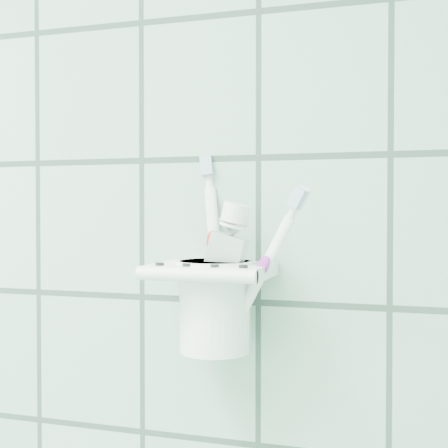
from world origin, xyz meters
name	(u,v)px	position (x,y,z in m)	size (l,w,h in m)	color
holder_bracket	(211,272)	(0.66, 1.15, 1.29)	(0.12, 0.10, 0.04)	white
cup	(215,302)	(0.67, 1.16, 1.25)	(0.08, 0.08, 0.10)	white
toothbrush_pink	(222,244)	(0.67, 1.16, 1.32)	(0.04, 0.05, 0.21)	white
toothbrush_blue	(202,241)	(0.65, 1.16, 1.32)	(0.06, 0.09, 0.21)	white
toothbrush_orange	(226,255)	(0.68, 1.15, 1.30)	(0.08, 0.03, 0.18)	white
toothpaste_tube	(205,261)	(0.66, 1.15, 1.30)	(0.07, 0.04, 0.16)	silver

